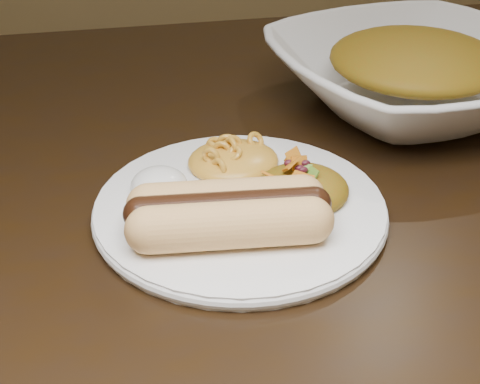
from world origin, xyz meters
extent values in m
cube|color=black|center=(0.00, 0.00, 0.73)|extent=(1.60, 0.90, 0.04)
cylinder|color=white|center=(0.10, -0.08, 0.76)|extent=(0.31, 0.31, 0.01)
cylinder|color=#F9CA6C|center=(0.08, -0.14, 0.78)|extent=(0.13, 0.05, 0.04)
cylinder|color=#F9CA6C|center=(0.08, -0.11, 0.78)|extent=(0.13, 0.05, 0.04)
cylinder|color=#391D0E|center=(0.08, -0.12, 0.79)|extent=(0.14, 0.04, 0.03)
ellipsoid|color=orange|center=(0.10, -0.02, 0.78)|extent=(0.10, 0.09, 0.03)
ellipsoid|color=white|center=(0.03, -0.05, 0.78)|extent=(0.05, 0.05, 0.03)
ellipsoid|color=#A62B02|center=(0.15, -0.08, 0.77)|extent=(0.08, 0.08, 0.03)
imported|color=white|center=(0.33, 0.10, 0.79)|extent=(0.36, 0.36, 0.08)
ellipsoid|color=#A62B02|center=(0.33, 0.10, 0.80)|extent=(0.24, 0.24, 0.05)
camera|label=1|loc=(0.00, -0.55, 1.07)|focal=50.00mm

